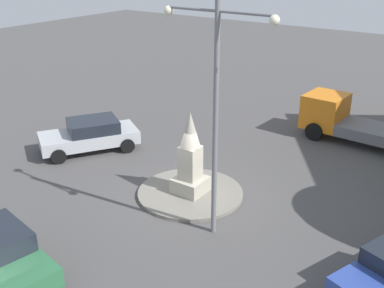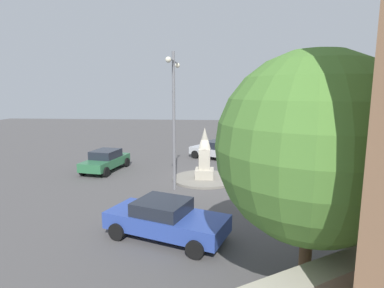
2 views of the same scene
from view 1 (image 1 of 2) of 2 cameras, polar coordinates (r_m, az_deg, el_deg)
The scene contains 6 objects.
ground_plane at distance 17.47m, azimuth -0.20°, elevation -6.19°, with size 80.00×80.00×0.00m, color #4F4C4C.
traffic_island at distance 17.44m, azimuth -0.20°, elevation -6.00°, with size 3.92×3.92×0.13m, color gray.
monument at distance 16.81m, azimuth -0.21°, elevation -1.82°, with size 1.11×1.11×3.12m.
streetlamp at distance 13.43m, azimuth 2.95°, elevation 5.64°, with size 3.61×0.28×7.42m.
car_silver_approaching at distance 21.42m, azimuth -12.35°, elevation 1.14°, with size 3.85×4.62×1.42m.
truck_orange_passing at distance 23.12m, azimuth 19.16°, elevation 2.53°, with size 6.28×2.55×2.02m.
Camera 1 is at (-8.84, 12.44, 8.51)m, focal length 43.57 mm.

